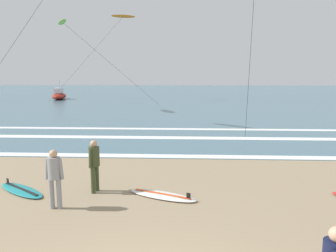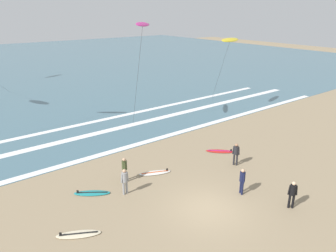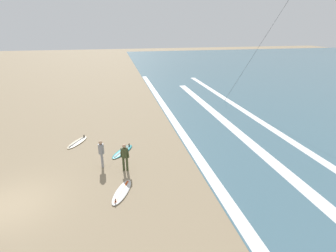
% 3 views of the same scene
% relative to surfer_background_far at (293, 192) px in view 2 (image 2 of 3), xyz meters
% --- Properties ---
extents(ground_plane, '(160.00, 160.00, 0.00)m').
position_rel_surfer_background_far_xyz_m(ground_plane, '(-3.64, 2.64, -0.96)').
color(ground_plane, '#937F60').
extents(wave_foam_shoreline, '(55.79, 0.62, 0.01)m').
position_rel_surfer_background_far_xyz_m(wave_foam_shoreline, '(-5.37, 12.27, -0.94)').
color(wave_foam_shoreline, white).
rests_on(wave_foam_shoreline, ocean_surface).
extents(wave_foam_mid_break, '(48.28, 0.79, 0.01)m').
position_rel_surfer_background_far_xyz_m(wave_foam_mid_break, '(-1.65, 16.41, -0.94)').
color(wave_foam_mid_break, white).
rests_on(wave_foam_mid_break, ocean_surface).
extents(wave_foam_outer_break, '(51.08, 0.64, 0.01)m').
position_rel_surfer_background_far_xyz_m(wave_foam_outer_break, '(-5.20, 19.34, -0.94)').
color(wave_foam_outer_break, white).
rests_on(wave_foam_outer_break, ocean_surface).
extents(surfer_background_far, '(0.43, 0.42, 1.60)m').
position_rel_surfer_background_far_xyz_m(surfer_background_far, '(0.00, 0.00, 0.00)').
color(surfer_background_far, black).
rests_on(surfer_background_far, ground).
extents(surfer_right_near, '(0.35, 0.47, 1.60)m').
position_rel_surfer_background_far_xyz_m(surfer_right_near, '(1.45, 5.20, 0.00)').
color(surfer_right_near, '#232328').
rests_on(surfer_right_near, ground).
extents(surfer_left_near, '(0.32, 0.50, 1.60)m').
position_rel_surfer_background_far_xyz_m(surfer_left_near, '(-1.04, 2.55, 0.00)').
color(surfer_left_near, '#141938').
rests_on(surfer_left_near, ground).
extents(surfer_left_far, '(0.51, 0.32, 1.60)m').
position_rel_surfer_background_far_xyz_m(surfer_left_far, '(-6.40, 6.60, 0.00)').
color(surfer_left_far, gray).
rests_on(surfer_left_far, ground).
extents(surfer_mid_group, '(0.32, 0.51, 1.60)m').
position_rel_surfer_background_far_xyz_m(surfer_mid_group, '(-5.68, 7.86, 0.00)').
color(surfer_mid_group, '#384223').
rests_on(surfer_mid_group, ground).
extents(surfboard_left_pile, '(2.13, 1.53, 0.25)m').
position_rel_surfer_background_far_xyz_m(surfboard_left_pile, '(-9.99, 4.82, -0.91)').
color(surfboard_left_pile, beige).
rests_on(surfboard_left_pile, ground).
extents(surfboard_right_spare, '(2.17, 1.37, 0.25)m').
position_rel_surfer_background_far_xyz_m(surfboard_right_spare, '(-3.63, 7.56, -0.91)').
color(surfboard_right_spare, silver).
rests_on(surfboard_right_spare, ground).
extents(surfboard_foreground_flat, '(2.06, 1.70, 0.25)m').
position_rel_surfer_background_far_xyz_m(surfboard_foreground_flat, '(-7.94, 7.79, -0.91)').
color(surfboard_foreground_flat, teal).
rests_on(surfboard_foreground_flat, ground).
extents(surfboard_near_water, '(1.94, 1.87, 0.25)m').
position_rel_surfer_background_far_xyz_m(surfboard_near_water, '(2.19, 7.33, -0.91)').
color(surfboard_near_water, red).
rests_on(surfboard_near_water, ground).
extents(kite_yellow_low_near, '(4.93, 6.04, 7.53)m').
position_rel_surfer_background_far_xyz_m(kite_yellow_low_near, '(9.67, 13.77, 6.32)').
color(kite_yellow_low_near, yellow).
rests_on(kite_yellow_low_near, ground).
extents(kite_magenta_high_left, '(2.89, 3.91, 9.18)m').
position_rel_surfer_background_far_xyz_m(kite_magenta_high_left, '(0.22, 14.49, 7.96)').
color(kite_magenta_high_left, '#CC2384').
rests_on(kite_magenta_high_left, ground).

